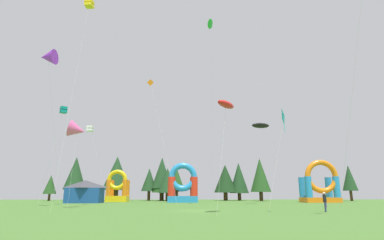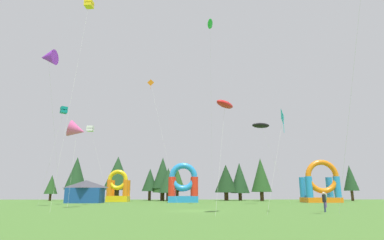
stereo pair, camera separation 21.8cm
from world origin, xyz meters
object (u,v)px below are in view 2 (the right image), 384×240
Objects in this scene: kite_green_parafoil at (210,24)px; festival_tent at (86,191)px; kite_pink_delta at (77,130)px; kite_purple_delta at (48,57)px; inflatable_yellow_castle at (183,188)px; kite_teal_box at (64,110)px; kite_orange_diamond at (151,85)px; kite_white_box at (90,129)px; inflatable_blue_arch at (321,186)px; kite_cyan_diamond at (284,117)px; person_far_side at (324,200)px; kite_yellow_box at (89,5)px; kite_black_parafoil at (261,126)px; inflatable_orange_dome at (118,190)px; kite_red_parafoil at (225,104)px; person_near_camera at (325,199)px.

kite_green_parafoil reaches higher than festival_tent.
kite_green_parafoil is (16.44, 7.67, 18.50)m from kite_pink_delta.
inflatable_yellow_castle is (17.61, 22.24, -16.22)m from kite_purple_delta.
kite_green_parafoil is at bearing -2.35° from kite_teal_box.
kite_orange_diamond is 16.20m from kite_white_box.
kite_orange_diamond is at bearing -172.82° from inflatable_blue_arch.
kite_pink_delta is 1.28× the size of inflatable_blue_arch.
person_far_side is (3.59, 1.55, -7.22)m from kite_cyan_diamond.
festival_tent is at bearing 89.15° from kite_purple_delta.
kite_yellow_box is 2.69× the size of kite_cyan_diamond.
kite_teal_box is at bearing -174.63° from kite_white_box.
kite_pink_delta is 1.68× the size of festival_tent.
inflatable_yellow_castle is at bearing 10.87° from festival_tent.
person_far_side is at bearing -88.91° from kite_black_parafoil.
inflatable_blue_arch reaches higher than inflatable_yellow_castle.
inflatable_blue_arch is at bearing 25.50° from kite_purple_delta.
kite_black_parafoil is 22.67m from person_far_side.
kite_pink_delta is 1.57× the size of inflatable_orange_dome.
kite_teal_box is at bearing 93.98° from person_far_side.
inflatable_blue_arch is at bearing 30.87° from kite_pink_delta.
kite_orange_diamond reaches higher than kite_red_parafoil.
kite_cyan_diamond is 8.21m from person_far_side.
kite_red_parafoil is at bearing -66.07° from inflatable_orange_dome.
festival_tent is (-4.11, -7.77, -0.37)m from inflatable_orange_dome.
inflatable_yellow_castle is (-3.84, 34.00, -6.51)m from kite_red_parafoil.
kite_green_parafoil is at bearing 14.48° from kite_purple_delta.
festival_tent is at bearing 131.61° from kite_cyan_diamond.
kite_red_parafoil is 5.69× the size of person_near_camera.
person_near_camera is (4.20, 9.19, -0.02)m from person_far_side.
kite_white_box is at bearing 133.04° from kite_red_parafoil.
kite_teal_box is 11.10m from kite_pink_delta.
kite_yellow_box is at bearing 111.66° from person_far_side.
kite_white_box is 24.22m from kite_green_parafoil.
kite_black_parafoil is at bearing 7.46° from kite_white_box.
inflatable_yellow_castle is 25.80m from inflatable_blue_arch.
kite_black_parafoil is at bearing -16.17° from festival_tent.
kite_cyan_diamond is at bearing -38.09° from kite_white_box.
kite_white_box is 1.89× the size of festival_tent.
kite_orange_diamond is 22.64m from inflatable_orange_dome.
person_far_side is (8.98, 2.32, -8.16)m from kite_red_parafoil.
kite_green_parafoil reaches higher than inflatable_blue_arch.
kite_yellow_box is 0.85× the size of kite_green_parafoil.
kite_orange_diamond is at bearing 118.91° from kite_cyan_diamond.
kite_purple_delta is at bearing -165.52° from kite_green_parafoil.
kite_teal_box reaches higher than kite_pink_delta.
kite_orange_diamond is at bearing 67.54° from person_far_side.
person_near_camera is at bearing -112.66° from inflatable_blue_arch.
kite_white_box is at bearing 128.07° from person_near_camera.
inflatable_blue_arch is (43.30, 14.18, -10.60)m from kite_teal_box.
person_near_camera is at bearing -24.48° from kite_green_parafoil.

